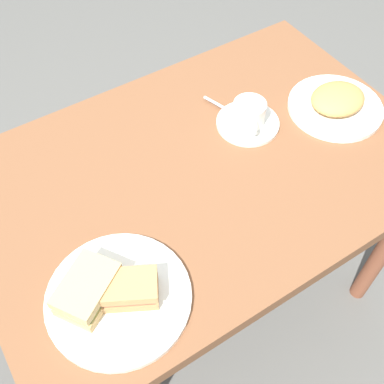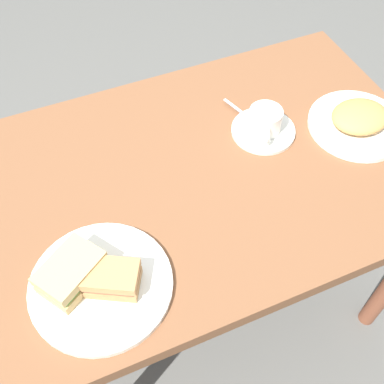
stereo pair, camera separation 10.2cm
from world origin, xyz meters
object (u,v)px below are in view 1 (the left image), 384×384
at_px(coffee_cup, 249,113).
at_px(sandwich_front, 118,290).
at_px(sandwich_back, 88,289).
at_px(coffee_saucer, 248,123).
at_px(side_plate, 335,107).
at_px(spoon, 224,108).
at_px(sandwich_plate, 119,298).
at_px(dining_table, 202,188).

bearing_deg(coffee_cup, sandwich_front, 26.91).
relative_size(sandwich_front, sandwich_back, 1.09).
distance_m(coffee_saucer, side_plate, 0.24).
bearing_deg(spoon, sandwich_back, 29.54).
height_order(sandwich_front, sandwich_back, sandwich_back).
distance_m(coffee_cup, side_plate, 0.24).
relative_size(sandwich_plate, sandwich_front, 1.73).
bearing_deg(coffee_cup, coffee_saucer, -112.79).
xyz_separation_m(sandwich_plate, sandwich_back, (0.05, -0.03, 0.04)).
bearing_deg(spoon, side_plate, 149.12).
bearing_deg(coffee_cup, sandwich_back, 22.09).
bearing_deg(coffee_saucer, sandwich_back, 22.21).
height_order(dining_table, sandwich_back, sandwich_back).
height_order(sandwich_back, coffee_saucer, sandwich_back).
xyz_separation_m(sandwich_front, sandwich_back, (0.05, -0.03, 0.00)).
distance_m(dining_table, spoon, 0.22).
bearing_deg(coffee_cup, dining_table, 17.12).
relative_size(sandwich_plate, coffee_saucer, 1.78).
bearing_deg(coffee_cup, sandwich_plate, 26.65).
bearing_deg(coffee_cup, spoon, -73.09).
distance_m(sandwich_plate, side_plate, 0.74).
bearing_deg(sandwich_front, side_plate, -166.37).
bearing_deg(sandwich_plate, spoon, -145.67).
bearing_deg(spoon, coffee_cup, 106.91).
xyz_separation_m(sandwich_front, spoon, (-0.47, -0.32, -0.03)).
distance_m(dining_table, sandwich_front, 0.39).
height_order(coffee_saucer, coffee_cup, coffee_cup).
bearing_deg(dining_table, sandwich_back, 24.31).
relative_size(sandwich_back, coffee_saucer, 0.94).
relative_size(dining_table, sandwich_plate, 3.86).
bearing_deg(dining_table, side_plate, 176.83).
distance_m(dining_table, sandwich_plate, 0.39).
height_order(sandwich_front, spoon, sandwich_front).
bearing_deg(dining_table, sandwich_front, 31.62).
bearing_deg(sandwich_plate, side_plate, -166.52).
relative_size(sandwich_front, spoon, 1.67).
relative_size(dining_table, sandwich_front, 6.69).
bearing_deg(side_plate, sandwich_back, 10.62).
relative_size(dining_table, sandwich_back, 7.31).
bearing_deg(spoon, sandwich_plate, 34.33).
height_order(dining_table, side_plate, side_plate).
distance_m(dining_table, side_plate, 0.41).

